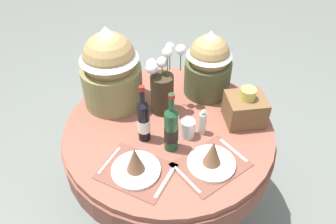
% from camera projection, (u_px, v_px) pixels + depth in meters
% --- Properties ---
extents(ground, '(8.00, 8.00, 0.00)m').
position_uv_depth(ground, '(169.00, 202.00, 2.36)').
color(ground, slate).
extents(dining_table, '(1.19, 1.19, 0.74)m').
position_uv_depth(dining_table, '(169.00, 142.00, 1.96)').
color(dining_table, brown).
rests_on(dining_table, ground).
extents(place_setting_left, '(0.43, 0.41, 0.16)m').
position_uv_depth(place_setting_left, '(136.00, 165.00, 1.60)').
color(place_setting_left, brown).
rests_on(place_setting_left, dining_table).
extents(place_setting_right, '(0.42, 0.39, 0.16)m').
position_uv_depth(place_setting_right, '(212.00, 159.00, 1.64)').
color(place_setting_right, brown).
rests_on(place_setting_right, dining_table).
extents(flower_vase, '(0.22, 0.15, 0.41)m').
position_uv_depth(flower_vase, '(162.00, 86.00, 1.88)').
color(flower_vase, '#332819').
rests_on(flower_vase, dining_table).
extents(wine_bottle_left, '(0.07, 0.07, 0.35)m').
position_uv_depth(wine_bottle_left, '(144.00, 120.00, 1.72)').
color(wine_bottle_left, black).
rests_on(wine_bottle_left, dining_table).
extents(wine_bottle_centre, '(0.07, 0.07, 0.35)m').
position_uv_depth(wine_bottle_centre, '(171.00, 129.00, 1.67)').
color(wine_bottle_centre, '#194223').
rests_on(wine_bottle_centre, dining_table).
extents(tumbler_mid, '(0.08, 0.08, 0.10)m').
position_uv_depth(tumbler_mid, '(188.00, 129.00, 1.79)').
color(tumbler_mid, silver).
rests_on(tumbler_mid, dining_table).
extents(pepper_mill, '(0.04, 0.04, 0.16)m').
position_uv_depth(pepper_mill, '(203.00, 123.00, 1.79)').
color(pepper_mill, '#B7B2AD').
rests_on(pepper_mill, dining_table).
extents(gift_tub_back_left, '(0.35, 0.35, 0.49)m').
position_uv_depth(gift_tub_back_left, '(110.00, 65.00, 1.88)').
color(gift_tub_back_left, olive).
rests_on(gift_tub_back_left, dining_table).
extents(gift_tub_back_right, '(0.28, 0.28, 0.42)m').
position_uv_depth(gift_tub_back_right, '(209.00, 61.00, 1.97)').
color(gift_tub_back_right, '#474C2D').
rests_on(gift_tub_back_right, dining_table).
extents(woven_basket_side_right, '(0.21, 0.19, 0.22)m').
position_uv_depth(woven_basket_side_right, '(245.00, 108.00, 1.86)').
color(woven_basket_side_right, brown).
rests_on(woven_basket_side_right, dining_table).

